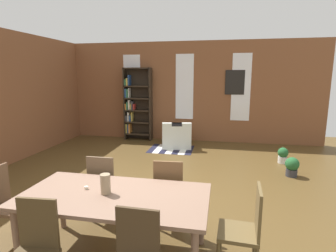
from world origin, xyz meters
TOP-DOWN VIEW (x-y plane):
  - ground_plane at (0.00, 0.00)m, footprint 11.83×11.83m
  - back_wall_brick at (0.00, 4.61)m, footprint 8.24×0.12m
  - window_pane_0 at (-1.69, 4.54)m, footprint 0.55×0.02m
  - window_pane_1 at (0.00, 4.54)m, footprint 0.55×0.02m
  - window_pane_2 at (1.69, 4.54)m, footprint 0.55×0.02m
  - dining_table at (0.02, -1.17)m, footprint 2.06×1.02m
  - vase_on_table at (-0.08, -1.17)m, footprint 0.11×0.11m
  - tealight_candle_0 at (-0.35, -1.11)m, footprint 0.04×0.04m
  - dining_chair_near_left at (-0.45, -1.91)m, footprint 0.43×0.43m
  - dining_chair_far_left at (-0.45, -0.43)m, footprint 0.40×0.40m
  - dining_chair_far_right at (0.48, -0.43)m, footprint 0.43×0.43m
  - dining_chair_head_right at (1.42, -1.17)m, footprint 0.42×0.42m
  - dining_chair_head_left at (-1.38, -1.17)m, footprint 0.40×0.40m
  - bookshelf_tall at (-1.52, 4.36)m, footprint 0.87×0.31m
  - armchair_white at (-0.09, 3.65)m, footprint 0.93×0.93m
  - potted_plant_by_shelf at (2.59, 1.85)m, footprint 0.27×0.27m
  - potted_plant_corner at (2.59, 2.71)m, footprint 0.24×0.24m
  - striped_rug at (-0.20, 3.38)m, footprint 1.21×0.99m
  - framed_picture at (1.50, 4.53)m, footprint 0.56×0.03m

SIDE VIEW (x-z plane):
  - ground_plane at x=0.00m, z-range 0.00..0.00m
  - striped_rug at x=-0.20m, z-range 0.00..0.01m
  - potted_plant_corner at x=2.59m, z-range 0.01..0.38m
  - potted_plant_by_shelf at x=2.59m, z-range 0.01..0.41m
  - armchair_white at x=-0.09m, z-range -0.10..0.65m
  - dining_chair_near_left at x=-0.45m, z-range 0.04..0.99m
  - dining_chair_far_left at x=-0.45m, z-range 0.04..0.99m
  - dining_chair_far_right at x=0.48m, z-range 0.04..0.99m
  - dining_chair_head_right at x=1.42m, z-range 0.04..0.99m
  - dining_chair_head_left at x=-1.38m, z-range 0.04..0.99m
  - dining_table at x=0.02m, z-range 0.30..1.05m
  - tealight_candle_0 at x=-0.35m, z-range 0.75..0.78m
  - vase_on_table at x=-0.08m, z-range 0.75..0.97m
  - bookshelf_tall at x=-1.52m, z-range 0.00..2.27m
  - back_wall_brick at x=0.00m, z-range 0.00..3.05m
  - window_pane_0 at x=-1.69m, z-range 0.69..2.67m
  - window_pane_1 at x=0.00m, z-range 0.69..2.67m
  - window_pane_2 at x=1.69m, z-range 0.69..2.67m
  - framed_picture at x=1.50m, z-range 1.47..2.19m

